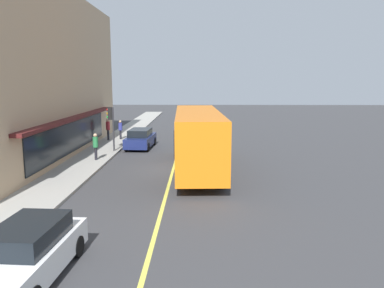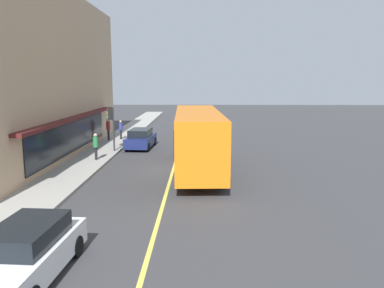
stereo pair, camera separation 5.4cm
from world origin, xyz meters
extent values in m
plane|color=#38383A|center=(0.00, 0.00, 0.00)|extent=(120.00, 120.00, 0.00)
cube|color=#9E9B93|center=(0.00, 5.71, 0.07)|extent=(80.00, 2.69, 0.15)
cube|color=#D8D14C|center=(0.00, 0.00, 0.00)|extent=(36.00, 0.16, 0.01)
cube|color=#4C1919|center=(3.38, 6.81, 2.80)|extent=(17.40, 0.70, 0.20)
cube|color=black|center=(3.38, 7.03, 1.50)|extent=(14.92, 0.08, 2.00)
cube|color=orange|center=(-0.20, -1.48, 2.00)|extent=(11.10, 2.96, 3.00)
cube|color=black|center=(5.24, -1.24, 2.36)|extent=(0.21, 2.10, 1.80)
cube|color=black|center=(-0.55, -0.22, 2.36)|extent=(8.79, 0.43, 1.32)
cube|color=black|center=(-0.45, -2.76, 2.36)|extent=(8.79, 0.43, 1.32)
cube|color=#0CF259|center=(5.31, -1.24, 3.25)|extent=(0.16, 1.90, 0.36)
cube|color=#2D2D33|center=(5.34, -1.24, 0.75)|extent=(0.26, 2.40, 0.40)
cylinder|color=black|center=(3.27, -0.20, 0.50)|extent=(1.01, 0.34, 1.00)
cylinder|color=black|center=(3.36, -2.46, 0.50)|extent=(1.01, 0.34, 1.00)
cylinder|color=black|center=(-3.77, -0.50, 0.50)|extent=(1.01, 0.34, 1.00)
cylinder|color=black|center=(-3.67, -2.75, 0.50)|extent=(1.01, 0.34, 1.00)
cylinder|color=#2D2D33|center=(5.27, 4.70, 1.75)|extent=(0.12, 0.12, 3.20)
cube|color=black|center=(5.27, 4.90, 2.90)|extent=(0.30, 0.30, 0.90)
sphere|color=red|center=(5.27, 5.07, 3.17)|extent=(0.18, 0.18, 0.18)
sphere|color=orange|center=(5.27, 5.07, 2.90)|extent=(0.18, 0.18, 0.18)
sphere|color=green|center=(5.27, 5.07, 2.63)|extent=(0.18, 0.18, 0.18)
cube|color=navy|center=(7.35, 3.03, 0.60)|extent=(4.39, 2.04, 0.75)
cube|color=black|center=(7.20, 3.04, 1.25)|extent=(2.49, 1.64, 0.55)
cylinder|color=black|center=(8.81, 3.77, 0.32)|extent=(0.65, 0.26, 0.64)
cylinder|color=black|center=(8.72, 2.14, 0.32)|extent=(0.65, 0.26, 0.64)
cylinder|color=black|center=(5.98, 3.93, 0.32)|extent=(0.65, 0.26, 0.64)
cylinder|color=black|center=(5.88, 2.29, 0.32)|extent=(0.65, 0.26, 0.64)
cube|color=white|center=(-12.70, 3.07, 0.60)|extent=(4.39, 2.03, 0.75)
cube|color=black|center=(-12.55, 3.06, 1.25)|extent=(2.49, 1.64, 0.55)
cylinder|color=black|center=(-11.33, 2.17, 0.32)|extent=(0.65, 0.25, 0.64)
cylinder|color=black|center=(-11.24, 3.81, 0.32)|extent=(0.65, 0.25, 0.64)
cylinder|color=black|center=(2.07, 5.17, 0.57)|extent=(0.18, 0.18, 0.84)
cylinder|color=#26723F|center=(2.07, 5.17, 1.32)|extent=(0.34, 0.34, 0.67)
sphere|color=tan|center=(2.07, 5.17, 1.77)|extent=(0.23, 0.23, 0.23)
cylinder|color=black|center=(10.87, 5.34, 0.55)|extent=(0.18, 0.18, 0.80)
cylinder|color=#33388C|center=(10.87, 5.34, 1.27)|extent=(0.34, 0.34, 0.64)
sphere|color=tan|center=(10.87, 5.34, 1.70)|extent=(0.22, 0.22, 0.22)
cylinder|color=black|center=(10.32, 6.30, 0.60)|extent=(0.18, 0.18, 0.90)
cylinder|color=maroon|center=(10.32, 6.30, 1.40)|extent=(0.34, 0.34, 0.71)
sphere|color=tan|center=(10.32, 6.30, 1.89)|extent=(0.25, 0.25, 0.25)
camera|label=1|loc=(-22.09, -1.49, 5.30)|focal=35.51mm
camera|label=2|loc=(-22.09, -1.54, 5.30)|focal=35.51mm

